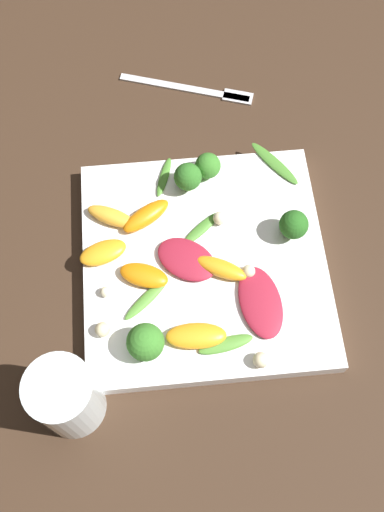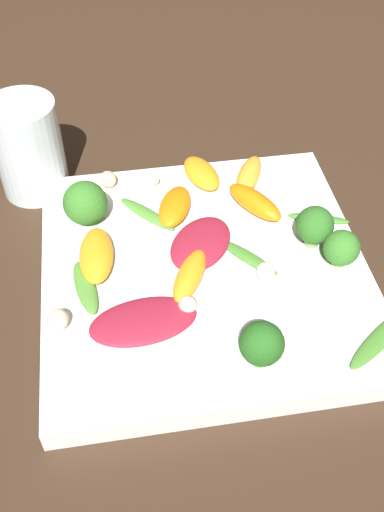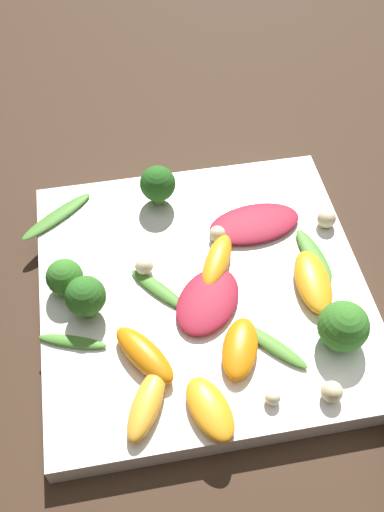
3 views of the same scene
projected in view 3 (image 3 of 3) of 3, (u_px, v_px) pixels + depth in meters
ground_plane at (203, 298)px, 0.58m from camera, size 2.40×2.40×0.00m
plate at (203, 291)px, 0.57m from camera, size 0.30×0.30×0.02m
radicchio_leaf_0 at (254, 224)px, 0.60m from camera, size 0.06×0.10×0.01m
radicchio_leaf_1 at (204, 301)px, 0.54m from camera, size 0.09×0.09×0.01m
orange_segment_0 at (313, 281)px, 0.55m from camera, size 0.07×0.04×0.02m
orange_segment_1 at (210, 409)px, 0.47m from camera, size 0.07×0.05×0.01m
orange_segment_2 at (147, 404)px, 0.48m from camera, size 0.07×0.05×0.02m
orange_segment_3 at (217, 261)px, 0.56m from camera, size 0.07×0.05×0.02m
orange_segment_4 at (240, 348)px, 0.51m from camera, size 0.07×0.05×0.02m
orange_segment_5 at (144, 355)px, 0.50m from camera, size 0.07×0.06×0.02m
broccoli_floret_0 at (86, 297)px, 0.52m from camera, size 0.04×0.04×0.04m
broccoli_floret_1 at (65, 278)px, 0.54m from camera, size 0.03×0.03×0.04m
broccoli_floret_2 at (343, 326)px, 0.50m from camera, size 0.04×0.04×0.04m
broccoli_floret_3 at (158, 184)px, 0.60m from camera, size 0.04×0.04×0.04m
arugula_sprig_0 at (314, 255)px, 0.57m from camera, size 0.07×0.03×0.01m
arugula_sprig_1 at (271, 345)px, 0.51m from camera, size 0.06×0.06×0.01m
arugula_sprig_2 at (158, 290)px, 0.55m from camera, size 0.06×0.05×0.01m
arugula_sprig_3 at (57, 216)px, 0.61m from camera, size 0.06×0.08×0.00m
arugula_sprig_4 at (72, 342)px, 0.52m from camera, size 0.03×0.06×0.01m
macadamia_nut_0 at (273, 397)px, 0.48m from camera, size 0.01×0.01×0.01m
macadamia_nut_1 at (326, 219)px, 0.59m from camera, size 0.02×0.02×0.02m
macadamia_nut_2 at (144, 266)px, 0.56m from camera, size 0.02×0.02×0.02m
macadamia_nut_3 at (332, 392)px, 0.48m from camera, size 0.02×0.02×0.02m
macadamia_nut_4 at (217, 234)px, 0.58m from camera, size 0.02×0.02×0.02m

